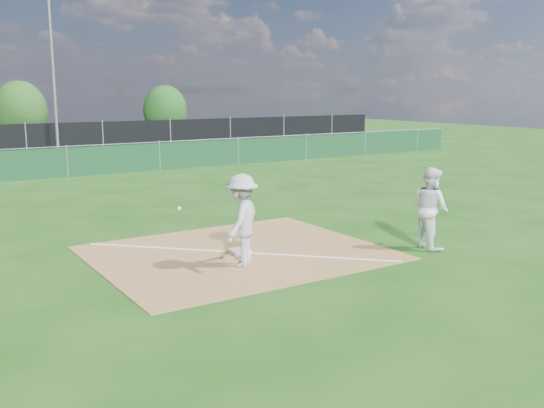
{
  "coord_description": "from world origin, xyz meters",
  "views": [
    {
      "loc": [
        -6.28,
        -10.11,
        3.49
      ],
      "look_at": [
        0.88,
        1.0,
        1.0
      ],
      "focal_mm": 40.0,
      "sensor_mm": 36.0,
      "label": 1
    }
  ],
  "objects": [
    {
      "name": "ground",
      "position": [
        0.0,
        10.0,
        0.0
      ],
      "size": [
        90.0,
        90.0,
        0.0
      ],
      "primitive_type": "plane",
      "color": "#17450E",
      "rests_on": "ground"
    },
    {
      "name": "infield_dirt",
      "position": [
        0.0,
        1.0,
        0.01
      ],
      "size": [
        6.0,
        5.0,
        0.02
      ],
      "primitive_type": "cube",
      "color": "olive",
      "rests_on": "ground"
    },
    {
      "name": "foul_line",
      "position": [
        0.0,
        1.0,
        0.03
      ],
      "size": [
        5.01,
        5.01,
        0.01
      ],
      "primitive_type": "cube",
      "rotation": [
        0.0,
        0.0,
        0.79
      ],
      "color": "white",
      "rests_on": "infield_dirt"
    },
    {
      "name": "green_fence",
      "position": [
        0.0,
        15.0,
        0.6
      ],
      "size": [
        44.0,
        0.05,
        1.2
      ],
      "primitive_type": "cube",
      "color": "#0E361C",
      "rests_on": "ground"
    },
    {
      "name": "black_fence",
      "position": [
        0.0,
        23.0,
        0.9
      ],
      "size": [
        46.0,
        0.04,
        1.8
      ],
      "primitive_type": "cube",
      "color": "black",
      "rests_on": "ground"
    },
    {
      "name": "parking_lot",
      "position": [
        0.0,
        28.0,
        0.01
      ],
      "size": [
        46.0,
        9.0,
        0.01
      ],
      "primitive_type": "cube",
      "color": "black",
      "rests_on": "ground"
    },
    {
      "name": "light_pole",
      "position": [
        1.5,
        22.7,
        4.0
      ],
      "size": [
        0.16,
        0.16,
        8.0
      ],
      "primitive_type": "cylinder",
      "color": "slate",
      "rests_on": "ground"
    },
    {
      "name": "first_base",
      "position": [
        -0.0,
        0.92,
        0.06
      ],
      "size": [
        0.43,
        0.43,
        0.08
      ],
      "primitive_type": "cube",
      "rotation": [
        0.0,
        0.0,
        -0.08
      ],
      "color": "white",
      "rests_on": "infield_dirt"
    },
    {
      "name": "play_at_first",
      "position": [
        -0.41,
        0.1,
        0.95
      ],
      "size": [
        2.13,
        1.3,
        1.85
      ],
      "color": "silver",
      "rests_on": "infield_dirt"
    },
    {
      "name": "runner",
      "position": [
        3.85,
        -0.92,
        0.91
      ],
      "size": [
        0.83,
        0.99,
        1.83
      ],
      "primitive_type": "imported",
      "rotation": [
        0.0,
        0.0,
        1.4
      ],
      "color": "white",
      "rests_on": "ground"
    },
    {
      "name": "car_right",
      "position": [
        3.74,
        27.18,
        0.72
      ],
      "size": [
        5.1,
        2.48,
        1.43
      ],
      "primitive_type": "imported",
      "rotation": [
        0.0,
        0.0,
        1.47
      ],
      "color": "black",
      "rests_on": "parking_lot"
    },
    {
      "name": "tree_mid",
      "position": [
        1.8,
        33.74,
        2.13
      ],
      "size": [
        3.49,
        3.49,
        4.14
      ],
      "color": "#382316",
      "rests_on": "ground"
    },
    {
      "name": "tree_right",
      "position": [
        11.99,
        33.1,
        2.0
      ],
      "size": [
        3.27,
        3.27,
        3.88
      ],
      "color": "#382316",
      "rests_on": "ground"
    }
  ]
}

